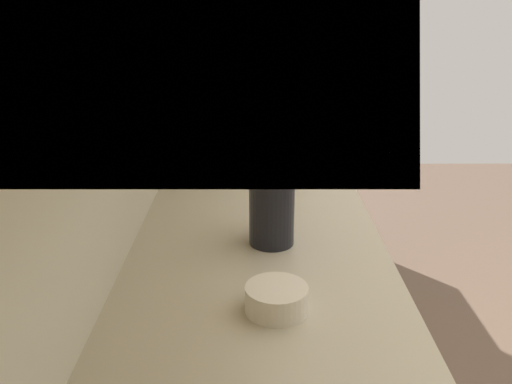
{
  "coord_description": "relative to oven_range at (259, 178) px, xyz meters",
  "views": [
    {
      "loc": [
        -1.43,
        1.2,
        1.5
      ],
      "look_at": [
        -0.51,
        1.2,
        1.16
      ],
      "focal_mm": 38.49,
      "sensor_mm": 36.0,
      "label": 1
    }
  ],
  "objects": [
    {
      "name": "wall_back",
      "position": [
        -1.59,
        0.39,
        0.87
      ],
      "size": [
        4.31,
        0.12,
        2.68
      ],
      "primitive_type": "cube",
      "color": "beige",
      "rests_on": "ground_plane"
    },
    {
      "name": "oven_range",
      "position": [
        0.0,
        0.0,
        0.0
      ],
      "size": [
        0.68,
        0.68,
        1.09
      ],
      "color": "#B7BABF",
      "rests_on": "ground_plane"
    },
    {
      "name": "bowl",
      "position": [
        -2.09,
        -0.01,
        0.47
      ],
      "size": [
        0.12,
        0.12,
        0.05
      ],
      "color": "silver",
      "rests_on": "counter_run"
    },
    {
      "name": "kettle",
      "position": [
        -1.78,
        -0.01,
        0.52
      ],
      "size": [
        0.15,
        0.11,
        0.19
      ],
      "color": "black",
      "rests_on": "counter_run"
    },
    {
      "name": "microwave",
      "position": [
        -0.96,
        0.05,
        0.58
      ],
      "size": [
        0.53,
        0.37,
        0.28
      ],
      "color": "white",
      "rests_on": "counter_run"
    }
  ]
}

